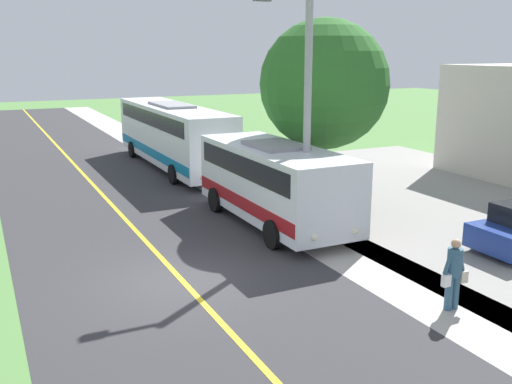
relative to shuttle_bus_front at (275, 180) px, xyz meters
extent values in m
plane|color=#548442|center=(4.57, 3.50, -1.55)|extent=(120.00, 120.00, 0.00)
cube|color=#333335|center=(4.57, 3.50, -1.55)|extent=(8.00, 100.00, 0.01)
cube|color=#B2ADA3|center=(-0.63, 3.50, -1.55)|extent=(2.40, 100.00, 0.01)
cube|color=gold|center=(4.57, 3.50, -1.54)|extent=(0.16, 100.00, 0.00)
cube|color=white|center=(0.00, 0.00, -0.03)|extent=(2.53, 7.48, 2.34)
cube|color=maroon|center=(0.00, 0.00, -0.65)|extent=(2.57, 7.33, 0.44)
cube|color=black|center=(0.00, 0.00, 0.59)|extent=(2.57, 6.73, 0.70)
cube|color=gray|center=(0.00, 0.00, 1.20)|extent=(1.52, 2.24, 0.12)
cylinder|color=black|center=(-1.27, 2.32, -1.10)|extent=(0.25, 0.90, 0.90)
cylinder|color=black|center=(1.27, 2.32, -1.10)|extent=(0.25, 0.90, 0.90)
cylinder|color=black|center=(-1.27, -2.32, -1.10)|extent=(0.25, 0.90, 0.90)
cylinder|color=black|center=(1.27, -2.32, -1.10)|extent=(0.25, 0.90, 0.90)
sphere|color=#F2EACC|center=(-0.70, 3.76, -0.85)|extent=(0.20, 0.20, 0.20)
sphere|color=#F2EACC|center=(0.70, 3.76, -0.85)|extent=(0.20, 0.20, 0.20)
cube|color=white|center=(0.07, -11.09, 0.20)|extent=(2.40, 11.99, 2.79)
cube|color=#0C72A5|center=(0.07, -11.09, -0.65)|extent=(2.44, 11.75, 0.44)
cube|color=black|center=(0.07, -11.09, 1.04)|extent=(2.44, 10.80, 0.70)
cube|color=gray|center=(0.07, -11.09, 1.65)|extent=(1.44, 3.60, 0.12)
cylinder|color=black|center=(-1.14, -7.37, -1.10)|extent=(0.25, 0.90, 0.90)
cylinder|color=black|center=(1.27, -7.37, -1.10)|extent=(0.25, 0.90, 0.90)
cylinder|color=black|center=(-1.14, -14.81, -1.10)|extent=(0.25, 0.90, 0.90)
cylinder|color=black|center=(1.27, -14.81, -1.10)|extent=(0.25, 0.90, 0.90)
sphere|color=#F2EACC|center=(-0.60, -5.07, -0.85)|extent=(0.20, 0.20, 0.20)
sphere|color=#F2EACC|center=(0.73, -5.07, -0.85)|extent=(0.20, 0.20, 0.20)
cylinder|color=#335972|center=(-0.62, 7.87, -1.14)|extent=(0.18, 0.18, 0.83)
cylinder|color=#335972|center=(-0.42, 7.87, -1.14)|extent=(0.18, 0.18, 0.83)
cylinder|color=#335972|center=(-0.52, 7.87, -0.39)|extent=(0.34, 0.34, 0.66)
sphere|color=tan|center=(-0.52, 7.87, 0.05)|extent=(0.22, 0.22, 0.22)
cylinder|color=#335972|center=(-0.70, 7.87, -0.36)|extent=(0.28, 0.10, 0.59)
cube|color=beige|center=(-0.78, 7.92, -0.78)|extent=(0.20, 0.12, 0.28)
cylinder|color=#335972|center=(-0.34, 7.87, -0.36)|extent=(0.28, 0.10, 0.59)
cube|color=white|center=(-0.26, 7.92, -0.78)|extent=(0.20, 0.12, 0.28)
cylinder|color=#9E9EA3|center=(-0.43, 1.36, 2.24)|extent=(0.24, 0.24, 7.59)
cylinder|color=black|center=(-4.60, 4.95, -1.23)|extent=(0.64, 0.22, 0.64)
cylinder|color=#4C3826|center=(-2.83, -1.48, -0.14)|extent=(0.36, 0.36, 2.81)
sphere|color=#2D6B28|center=(-2.83, -1.48, 3.08)|extent=(4.84, 4.84, 4.84)
camera|label=1|loc=(8.97, 17.07, 4.30)|focal=40.56mm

